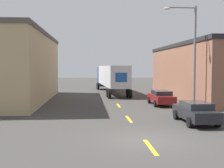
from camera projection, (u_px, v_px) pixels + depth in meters
The scene contains 8 objects.
ground_plane at pixel (145, 140), 14.07m from camera, with size 160.00×160.00×0.00m, color #3D3A38.
road_centerline at pixel (129, 119), 19.59m from camera, with size 0.20×16.28×0.01m.
warehouse_left at pixel (0, 67), 29.90m from camera, with size 10.28×19.60×7.24m.
semi_truck at pixel (111, 76), 39.17m from camera, with size 3.71×15.80×3.79m.
parked_car_right_mid at pixel (161, 97), 26.76m from camera, with size 1.95×4.30×1.40m.
parked_car_right_near at pixel (195, 112), 18.16m from camera, with size 1.95×4.30×1.40m.
street_lamp at pixel (191, 50), 23.82m from camera, with size 2.83×0.32×8.77m.
fire_hydrant at pixel (215, 115), 18.70m from camera, with size 0.22×0.22×0.87m.
Camera 1 is at (-2.78, -13.69, 3.65)m, focal length 45.00 mm.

